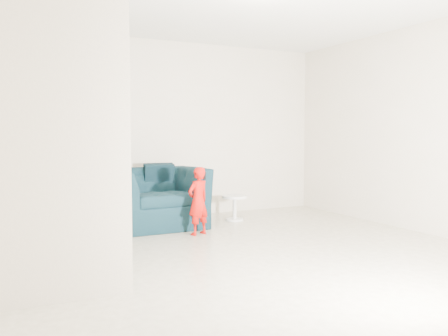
{
  "coord_description": "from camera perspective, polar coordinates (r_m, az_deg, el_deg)",
  "views": [
    {
      "loc": [
        -2.48,
        -4.18,
        1.27
      ],
      "look_at": [
        0.15,
        1.2,
        0.85
      ],
      "focal_mm": 38.0,
      "sensor_mm": 36.0,
      "label": 1
    }
  ],
  "objects": [
    {
      "name": "staircase",
      "position": [
        4.77,
        -20.18,
        -0.13
      ],
      "size": [
        1.02,
        3.03,
        3.62
      ],
      "color": "#ADA089",
      "rests_on": "floor"
    },
    {
      "name": "floor",
      "position": [
        5.03,
        4.56,
        -10.64
      ],
      "size": [
        5.5,
        5.5,
        0.0
      ],
      "primitive_type": "plane",
      "color": "gray",
      "rests_on": "ground"
    },
    {
      "name": "throw",
      "position": [
        6.54,
        -12.64,
        -2.76
      ],
      "size": [
        0.05,
        0.46,
        0.52
      ],
      "primitive_type": "cube",
      "color": "black",
      "rests_on": "armchair"
    },
    {
      "name": "back_wall",
      "position": [
        7.36,
        -6.38,
        4.61
      ],
      "size": [
        5.0,
        0.0,
        5.0
      ],
      "primitive_type": "plane",
      "rotation": [
        1.57,
        0.0,
        0.0
      ],
      "color": "#BFB59C",
      "rests_on": "floor"
    },
    {
      "name": "armchair",
      "position": [
        6.63,
        -8.12,
        -3.52
      ],
      "size": [
        1.26,
        1.1,
        0.81
      ],
      "primitive_type": "imported",
      "rotation": [
        0.0,
        0.0,
        0.01
      ],
      "color": "black",
      "rests_on": "floor"
    },
    {
      "name": "phone",
      "position": [
        6.01,
        -2.37,
        -0.93
      ],
      "size": [
        0.02,
        0.05,
        0.1
      ],
      "primitive_type": "cube",
      "rotation": [
        0.0,
        0.0,
        -0.0
      ],
      "color": "black",
      "rests_on": "toddler"
    },
    {
      "name": "cushion",
      "position": [
        6.98,
        -7.91,
        -1.16
      ],
      "size": [
        0.44,
        0.21,
        0.43
      ],
      "primitive_type": "cube",
      "rotation": [
        0.21,
        0.0,
        0.0
      ],
      "color": "black",
      "rests_on": "armchair"
    },
    {
      "name": "side_table",
      "position": [
        7.04,
        1.29,
        -4.31
      ],
      "size": [
        0.37,
        0.37,
        0.37
      ],
      "color": "silver",
      "rests_on": "floor"
    },
    {
      "name": "right_wall",
      "position": [
        6.51,
        24.0,
        4.37
      ],
      "size": [
        0.0,
        5.5,
        5.5
      ],
      "primitive_type": "plane",
      "rotation": [
        1.57,
        0.0,
        -1.57
      ],
      "color": "#BFB59C",
      "rests_on": "floor"
    },
    {
      "name": "toddler",
      "position": [
        6.03,
        -3.13,
        -3.98
      ],
      "size": [
        0.37,
        0.31,
        0.87
      ],
      "primitive_type": "imported",
      "rotation": [
        0.0,
        0.0,
        3.51
      ],
      "color": "#8E0407",
      "rests_on": "floor"
    }
  ]
}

